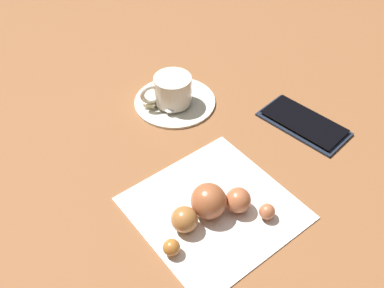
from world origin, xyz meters
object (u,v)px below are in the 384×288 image
at_px(saucer, 175,101).
at_px(teaspoon, 170,99).
at_px(croissant, 211,207).
at_px(cell_phone, 304,123).
at_px(napkin, 214,208).
at_px(sugar_packet, 154,96).
at_px(espresso_cup, 172,90).

height_order(saucer, teaspoon, teaspoon).
xyz_separation_m(croissant, cell_phone, (0.07, -0.23, -0.02)).
bearing_deg(cell_phone, croissant, 107.60).
bearing_deg(saucer, cell_phone, -137.36).
bearing_deg(cell_phone, teaspoon, 44.08).
bearing_deg(teaspoon, napkin, 164.69).
bearing_deg(teaspoon, saucer, -94.33).
bearing_deg(sugar_packet, espresso_cup, 85.10).
height_order(teaspoon, napkin, teaspoon).
height_order(espresso_cup, teaspoon, espresso_cup).
height_order(espresso_cup, croissant, espresso_cup).
bearing_deg(sugar_packet, teaspoon, 90.01).
relative_size(espresso_cup, teaspoon, 0.79).
bearing_deg(espresso_cup, teaspoon, 9.15).
height_order(sugar_packet, croissant, croissant).
bearing_deg(saucer, espresso_cup, 120.37).
bearing_deg(espresso_cup, saucer, -59.63).
height_order(espresso_cup, sugar_packet, espresso_cup).
relative_size(saucer, napkin, 0.70).
xyz_separation_m(saucer, cell_phone, (-0.16, -0.15, 0.00)).
xyz_separation_m(saucer, espresso_cup, (-0.00, 0.01, 0.03)).
height_order(saucer, cell_phone, same).
xyz_separation_m(saucer, croissant, (-0.23, 0.08, 0.02)).
relative_size(saucer, croissant, 0.86).
bearing_deg(espresso_cup, sugar_packet, 39.61).
bearing_deg(sugar_packet, croissant, 33.84).
relative_size(teaspoon, croissant, 0.68).
distance_m(saucer, cell_phone, 0.22).
xyz_separation_m(espresso_cup, croissant, (-0.23, 0.07, -0.01)).
bearing_deg(napkin, espresso_cup, -15.83).
xyz_separation_m(teaspoon, sugar_packet, (0.02, 0.02, 0.00)).
height_order(espresso_cup, napkin, espresso_cup).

